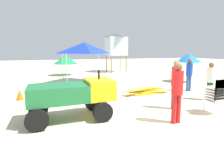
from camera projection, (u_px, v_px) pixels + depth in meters
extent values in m
plane|color=beige|center=(142.00, 117.00, 5.61)|extent=(80.00, 80.00, 0.00)
cube|color=#1E6B38|center=(60.00, 93.00, 5.25)|extent=(1.81, 1.12, 0.50)
cube|color=yellow|center=(99.00, 88.00, 5.66)|extent=(0.81, 1.11, 0.60)
cylinder|color=black|center=(99.00, 75.00, 5.60)|extent=(0.06, 0.06, 0.30)
cylinder|color=black|center=(93.00, 102.00, 6.24)|extent=(0.60, 0.19, 0.60)
cylinder|color=black|center=(103.00, 112.00, 5.22)|extent=(0.60, 0.19, 0.60)
cylinder|color=black|center=(39.00, 108.00, 5.61)|extent=(0.60, 0.19, 0.60)
cylinder|color=black|center=(37.00, 120.00, 4.59)|extent=(0.60, 0.19, 0.60)
cube|color=white|center=(214.00, 101.00, 5.91)|extent=(0.48, 0.48, 0.04)
cube|color=white|center=(220.00, 97.00, 5.68)|extent=(0.48, 0.04, 0.40)
cube|color=white|center=(214.00, 98.00, 5.90)|extent=(0.48, 0.48, 0.04)
cube|color=white|center=(221.00, 94.00, 5.66)|extent=(0.48, 0.04, 0.40)
cube|color=white|center=(214.00, 96.00, 5.88)|extent=(0.48, 0.48, 0.04)
cube|color=white|center=(221.00, 91.00, 5.65)|extent=(0.48, 0.04, 0.40)
cube|color=white|center=(215.00, 93.00, 5.87)|extent=(0.48, 0.48, 0.04)
cube|color=white|center=(221.00, 88.00, 5.64)|extent=(0.48, 0.04, 0.40)
cube|color=white|center=(215.00, 90.00, 5.86)|extent=(0.48, 0.48, 0.04)
cube|color=white|center=(221.00, 86.00, 5.63)|extent=(0.48, 0.04, 0.40)
cube|color=white|center=(215.00, 88.00, 5.85)|extent=(0.48, 0.48, 0.04)
cube|color=white|center=(222.00, 83.00, 5.62)|extent=(0.48, 0.04, 0.40)
cylinder|color=white|center=(213.00, 105.00, 6.21)|extent=(0.04, 0.04, 0.42)
cylinder|color=white|center=(203.00, 106.00, 6.06)|extent=(0.04, 0.04, 0.42)
cylinder|color=white|center=(224.00, 109.00, 5.81)|extent=(0.04, 0.04, 0.42)
cylinder|color=white|center=(214.00, 110.00, 5.67)|extent=(0.04, 0.04, 0.42)
ellipsoid|color=yellow|center=(147.00, 94.00, 8.58)|extent=(2.35, 0.34, 0.08)
ellipsoid|color=yellow|center=(148.00, 92.00, 8.63)|extent=(2.09, 0.56, 0.08)
ellipsoid|color=orange|center=(144.00, 90.00, 8.64)|extent=(2.45, 0.30, 0.08)
ellipsoid|color=yellow|center=(145.00, 89.00, 8.56)|extent=(2.57, 0.80, 0.08)
cylinder|color=#33598C|center=(187.00, 83.00, 9.22)|extent=(0.14, 0.14, 0.83)
cylinder|color=#33598C|center=(190.00, 83.00, 9.28)|extent=(0.14, 0.14, 0.83)
cylinder|color=#193FB2|center=(189.00, 69.00, 9.15)|extent=(0.32, 0.32, 0.66)
sphere|color=brown|center=(190.00, 61.00, 9.09)|extent=(0.23, 0.23, 0.23)
cylinder|color=#194C19|center=(208.00, 91.00, 7.51)|extent=(0.14, 0.14, 0.79)
cylinder|color=#194C19|center=(211.00, 91.00, 7.56)|extent=(0.14, 0.14, 0.79)
cylinder|color=white|center=(211.00, 75.00, 7.44)|extent=(0.32, 0.32, 0.62)
sphere|color=brown|center=(211.00, 65.00, 7.39)|extent=(0.21, 0.21, 0.21)
cylinder|color=red|center=(174.00, 109.00, 5.09)|extent=(0.14, 0.14, 0.86)
cylinder|color=red|center=(178.00, 108.00, 5.15)|extent=(0.14, 0.14, 0.86)
cylinder|color=red|center=(177.00, 83.00, 5.02)|extent=(0.32, 0.32, 0.68)
sphere|color=brown|center=(178.00, 67.00, 4.96)|extent=(0.23, 0.23, 0.23)
cylinder|color=#33598C|center=(173.00, 98.00, 6.35)|extent=(0.14, 0.14, 0.86)
cylinder|color=#33598C|center=(177.00, 97.00, 6.40)|extent=(0.14, 0.14, 0.86)
cylinder|color=red|center=(176.00, 76.00, 6.27)|extent=(0.32, 0.32, 0.68)
sphere|color=#9E6B47|center=(177.00, 63.00, 6.21)|extent=(0.23, 0.23, 0.23)
cylinder|color=#B2B2B7|center=(67.00, 71.00, 10.19)|extent=(0.05, 0.05, 1.94)
cylinder|color=#B2B2B7|center=(110.00, 69.00, 11.09)|extent=(0.05, 0.05, 1.94)
cylinder|color=#B2B2B7|center=(63.00, 67.00, 12.65)|extent=(0.05, 0.05, 1.94)
cylinder|color=#B2B2B7|center=(98.00, 66.00, 13.55)|extent=(0.05, 0.05, 1.94)
pyramid|color=#1938BF|center=(84.00, 48.00, 11.69)|extent=(2.64, 2.64, 0.74)
cylinder|color=olive|center=(111.00, 64.00, 16.84)|extent=(0.12, 0.12, 1.67)
cylinder|color=olive|center=(126.00, 64.00, 17.37)|extent=(0.12, 0.12, 1.67)
cylinder|color=olive|center=(106.00, 63.00, 18.29)|extent=(0.12, 0.12, 1.67)
cylinder|color=olive|center=(120.00, 63.00, 18.82)|extent=(0.12, 0.12, 1.67)
cube|color=silver|center=(116.00, 46.00, 17.60)|extent=(1.80, 1.80, 1.80)
pyramid|color=#4C5156|center=(116.00, 35.00, 17.45)|extent=(1.98, 1.98, 0.45)
cylinder|color=beige|center=(188.00, 68.00, 11.96)|extent=(0.04, 0.04, 1.95)
cone|color=blue|center=(189.00, 58.00, 11.87)|extent=(1.69, 1.69, 0.59)
cylinder|color=beige|center=(66.00, 65.00, 15.36)|extent=(0.04, 0.04, 1.72)
cone|color=#19994C|center=(66.00, 60.00, 15.29)|extent=(2.09, 2.09, 0.73)
cone|color=orange|center=(20.00, 95.00, 7.61)|extent=(0.32, 0.32, 0.45)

